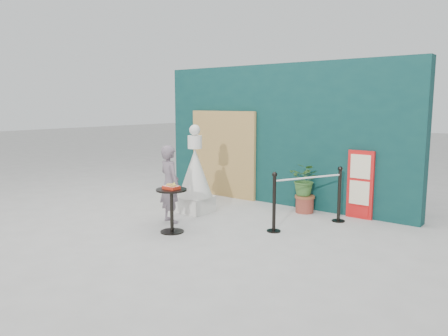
# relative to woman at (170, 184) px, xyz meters

# --- Properties ---
(ground) EXTENTS (60.00, 60.00, 0.00)m
(ground) POSITION_rel_woman_xyz_m (0.74, -0.54, -0.71)
(ground) COLOR #ADAAA5
(ground) RESTS_ON ground
(back_wall) EXTENTS (6.00, 0.30, 3.00)m
(back_wall) POSITION_rel_woman_xyz_m (0.74, 2.61, 0.79)
(back_wall) COLOR #0A2E2F
(back_wall) RESTS_ON ground
(bamboo_fence) EXTENTS (1.80, 0.08, 2.00)m
(bamboo_fence) POSITION_rel_woman_xyz_m (-0.66, 2.40, 0.29)
(bamboo_fence) COLOR tan
(bamboo_fence) RESTS_ON ground
(woman) EXTENTS (0.60, 0.48, 1.42)m
(woman) POSITION_rel_woman_xyz_m (0.00, 0.00, 0.00)
(woman) COLOR slate
(woman) RESTS_ON ground
(menu_board) EXTENTS (0.50, 0.07, 1.30)m
(menu_board) POSITION_rel_woman_xyz_m (2.64, 2.42, -0.06)
(menu_board) COLOR red
(menu_board) RESTS_ON ground
(statue) EXTENTS (0.69, 0.69, 1.76)m
(statue) POSITION_rel_woman_xyz_m (-0.13, 0.84, 0.01)
(statue) COLOR silver
(statue) RESTS_ON ground
(cafe_table) EXTENTS (0.52, 0.52, 0.75)m
(cafe_table) POSITION_rel_woman_xyz_m (0.49, -0.44, -0.21)
(cafe_table) COLOR black
(cafe_table) RESTS_ON ground
(food_basket) EXTENTS (0.26, 0.19, 0.11)m
(food_basket) POSITION_rel_woman_xyz_m (0.49, -0.44, 0.07)
(food_basket) COLOR red
(food_basket) RESTS_ON cafe_table
(planter) EXTENTS (0.59, 0.51, 1.00)m
(planter) POSITION_rel_woman_xyz_m (1.61, 2.17, -0.13)
(planter) COLOR brown
(planter) RESTS_ON ground
(stanchion_barrier) EXTENTS (0.84, 1.54, 1.03)m
(stanchion_barrier) POSITION_rel_woman_xyz_m (2.13, 1.31, -0.22)
(stanchion_barrier) COLOR black
(stanchion_barrier) RESTS_ON ground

